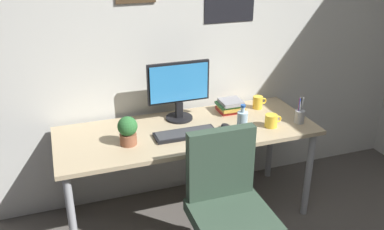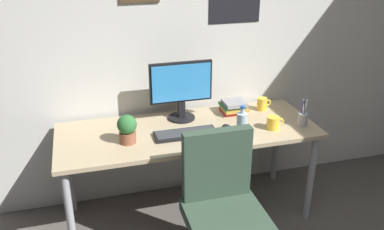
{
  "view_description": "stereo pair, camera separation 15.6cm",
  "coord_description": "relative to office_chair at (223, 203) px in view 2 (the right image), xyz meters",
  "views": [
    {
      "loc": [
        -0.83,
        -0.77,
        2.0
      ],
      "look_at": [
        0.0,
        1.62,
        0.88
      ],
      "focal_mm": 38.79,
      "sensor_mm": 36.0,
      "label": 1
    },
    {
      "loc": [
        -0.68,
        -0.82,
        2.0
      ],
      "look_at": [
        0.0,
        1.62,
        0.88
      ],
      "focal_mm": 38.79,
      "sensor_mm": 36.0,
      "label": 2
    }
  ],
  "objects": [
    {
      "name": "wall_back",
      "position": [
        -0.04,
        1.06,
        0.77
      ],
      "size": [
        4.4,
        0.1,
        2.6
      ],
      "color": "silver",
      "rests_on": "ground_plane"
    },
    {
      "name": "desk",
      "position": [
        -0.04,
        0.63,
        0.13
      ],
      "size": [
        1.82,
        0.7,
        0.73
      ],
      "color": "tan",
      "rests_on": "ground_plane"
    },
    {
      "name": "office_chair",
      "position": [
        0.0,
        0.0,
        0.0
      ],
      "size": [
        0.55,
        0.57,
        0.95
      ],
      "color": "#334738",
      "rests_on": "ground_plane"
    },
    {
      "name": "monitor",
      "position": [
        -0.04,
        0.82,
        0.44
      ],
      "size": [
        0.46,
        0.2,
        0.43
      ],
      "color": "black",
      "rests_on": "desk"
    },
    {
      "name": "keyboard",
      "position": [
        -0.08,
        0.54,
        0.21
      ],
      "size": [
        0.43,
        0.15,
        0.03
      ],
      "color": "black",
      "rests_on": "desk"
    },
    {
      "name": "computer_mouse",
      "position": [
        0.22,
        0.53,
        0.22
      ],
      "size": [
        0.06,
        0.11,
        0.04
      ],
      "color": "black",
      "rests_on": "desk"
    },
    {
      "name": "water_bottle",
      "position": [
        0.25,
        0.36,
        0.31
      ],
      "size": [
        0.07,
        0.07,
        0.25
      ],
      "color": "silver",
      "rests_on": "desk"
    },
    {
      "name": "coffee_mug_near",
      "position": [
        0.6,
        0.81,
        0.25
      ],
      "size": [
        0.11,
        0.08,
        0.1
      ],
      "color": "yellow",
      "rests_on": "desk"
    },
    {
      "name": "coffee_mug_far",
      "position": [
        0.54,
        0.47,
        0.25
      ],
      "size": [
        0.13,
        0.09,
        0.09
      ],
      "color": "yellow",
      "rests_on": "desk"
    },
    {
      "name": "potted_plant",
      "position": [
        -0.48,
        0.54,
        0.31
      ],
      "size": [
        0.13,
        0.13,
        0.2
      ],
      "color": "brown",
      "rests_on": "desk"
    },
    {
      "name": "pen_cup",
      "position": [
        0.76,
        0.46,
        0.25
      ],
      "size": [
        0.07,
        0.07,
        0.2
      ],
      "color": "#9EA0A5",
      "rests_on": "desk"
    },
    {
      "name": "book_stack_left",
      "position": [
        0.37,
        0.81,
        0.25
      ],
      "size": [
        0.19,
        0.18,
        0.1
      ],
      "color": "#B22D28",
      "rests_on": "desk"
    }
  ]
}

